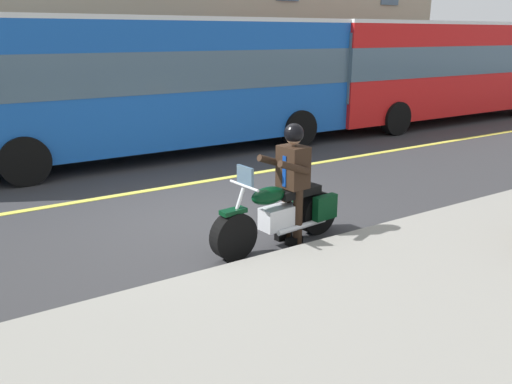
{
  "coord_description": "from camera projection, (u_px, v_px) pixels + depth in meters",
  "views": [
    {
      "loc": [
        3.63,
        7.22,
        2.92
      ],
      "look_at": [
        -0.13,
        1.25,
        0.75
      ],
      "focal_mm": 36.16,
      "sensor_mm": 36.0,
      "label": 1
    }
  ],
  "objects": [
    {
      "name": "sidewalk_curb",
      "position": [
        427.0,
        347.0,
        4.88
      ],
      "size": [
        60.0,
        5.0,
        0.15
      ],
      "primitive_type": "cube",
      "color": "gray",
      "rests_on": "ground_plane"
    },
    {
      "name": "bus_far",
      "position": [
        152.0,
        79.0,
        12.45
      ],
      "size": [
        11.05,
        2.7,
        3.3
      ],
      "color": "blue",
      "rests_on": "ground_plane"
    },
    {
      "name": "motorcycle_main",
      "position": [
        282.0,
        214.0,
        7.35
      ],
      "size": [
        2.22,
        0.74,
        1.26
      ],
      "color": "black",
      "rests_on": "ground_plane"
    },
    {
      "name": "lane_center_stripe",
      "position": [
        163.0,
        188.0,
        10.16
      ],
      "size": [
        60.0,
        0.16,
        0.01
      ],
      "primitive_type": "cube",
      "color": "#E5DB4C",
      "rests_on": "ground_plane"
    },
    {
      "name": "rider_main",
      "position": [
        292.0,
        173.0,
        7.3
      ],
      "size": [
        0.66,
        0.59,
        1.74
      ],
      "color": "black",
      "rests_on": "ground_plane"
    },
    {
      "name": "bus_near",
      "position": [
        446.0,
        65.0,
        17.78
      ],
      "size": [
        11.05,
        2.7,
        3.3
      ],
      "color": "red",
      "rests_on": "ground_plane"
    },
    {
      "name": "ground_plane",
      "position": [
        209.0,
        218.0,
        8.54
      ],
      "size": [
        80.0,
        80.0,
        0.0
      ],
      "primitive_type": "plane",
      "color": "#333335"
    }
  ]
}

